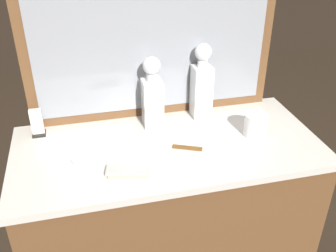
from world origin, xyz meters
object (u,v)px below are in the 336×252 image
object	(u,v)px
crystal_decanter_center	(152,99)
silver_brush_left	(128,171)
porcelain_dish	(81,158)
napkin_holder	(37,124)
crystal_decanter_front	(202,88)
crystal_tumbler_far_right	(255,126)
tortoiseshell_comb	(187,148)

from	to	relation	value
crystal_decanter_center	silver_brush_left	world-z (taller)	crystal_decanter_center
porcelain_dish	napkin_holder	size ratio (longest dim) A/B	0.65
crystal_decanter_center	napkin_holder	world-z (taller)	crystal_decanter_center
crystal_decanter_front	porcelain_dish	world-z (taller)	crystal_decanter_front
crystal_decanter_front	porcelain_dish	distance (m)	0.57
silver_brush_left	napkin_holder	world-z (taller)	napkin_holder
silver_brush_left	porcelain_dish	bearing A→B (deg)	140.36
porcelain_dish	crystal_tumbler_far_right	bearing A→B (deg)	0.96
crystal_decanter_center	porcelain_dish	xyz separation A→B (m)	(-0.30, -0.18, -0.11)
crystal_decanter_center	crystal_tumbler_far_right	distance (m)	0.41
crystal_tumbler_far_right	tortoiseshell_comb	world-z (taller)	crystal_tumbler_far_right
silver_brush_left	napkin_holder	distance (m)	0.45
crystal_decanter_front	tortoiseshell_comb	world-z (taller)	crystal_decanter_front
crystal_decanter_center	crystal_tumbler_far_right	world-z (taller)	crystal_decanter_center
tortoiseshell_comb	crystal_decanter_center	bearing A→B (deg)	113.37
crystal_decanter_front	crystal_decanter_center	bearing A→B (deg)	-171.57
crystal_decanter_front	silver_brush_left	distance (m)	0.51
porcelain_dish	tortoiseshell_comb	xyz separation A→B (m)	(0.39, -0.02, -0.00)
crystal_decanter_center	tortoiseshell_comb	world-z (taller)	crystal_decanter_center
porcelain_dish	silver_brush_left	bearing A→B (deg)	-39.64
crystal_decanter_center	porcelain_dish	distance (m)	0.37
crystal_decanter_center	porcelain_dish	size ratio (longest dim) A/B	4.05
crystal_decanter_center	crystal_decanter_front	xyz separation A→B (m)	(0.21, 0.03, 0.01)
tortoiseshell_comb	napkin_holder	bearing A→B (deg)	156.47
silver_brush_left	porcelain_dish	world-z (taller)	silver_brush_left
silver_brush_left	tortoiseshell_comb	xyz separation A→B (m)	(0.24, 0.10, -0.01)
crystal_decanter_center	silver_brush_left	distance (m)	0.36
crystal_decanter_front	crystal_tumbler_far_right	distance (m)	0.27
porcelain_dish	tortoiseshell_comb	size ratio (longest dim) A/B	0.66
crystal_tumbler_far_right	porcelain_dish	distance (m)	0.67
crystal_decanter_center	silver_brush_left	bearing A→B (deg)	-116.13
crystal_decanter_center	crystal_decanter_front	bearing A→B (deg)	8.43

